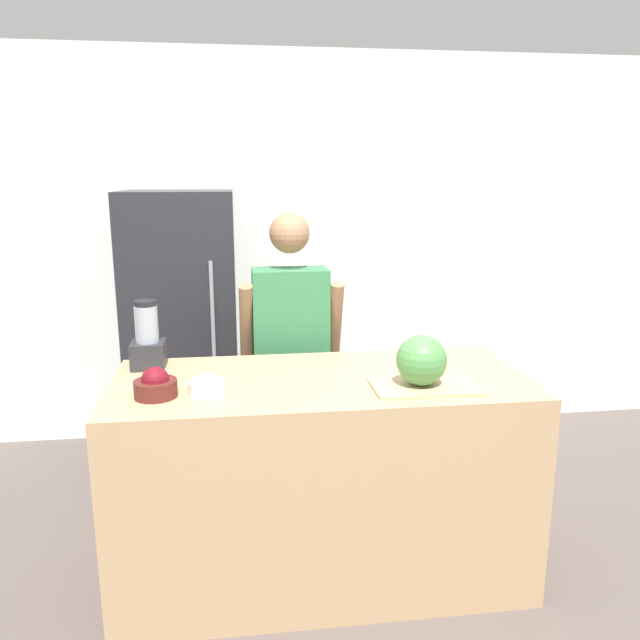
{
  "coord_description": "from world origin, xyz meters",
  "views": [
    {
      "loc": [
        -0.35,
        -2.16,
        1.8
      ],
      "look_at": [
        0.0,
        0.43,
        1.19
      ],
      "focal_mm": 35.0,
      "sensor_mm": 36.0,
      "label": 1
    }
  ],
  "objects_px": {
    "bowl_cherries": "(155,385)",
    "blender": "(148,341)",
    "person": "(291,360)",
    "refrigerator": "(183,328)",
    "bowl_cream": "(207,385)",
    "watermelon": "(421,360)"
  },
  "relations": [
    {
      "from": "bowl_cherries",
      "to": "blender",
      "type": "height_order",
      "value": "blender"
    },
    {
      "from": "bowl_cream",
      "to": "bowl_cherries",
      "type": "bearing_deg",
      "value": -176.5
    },
    {
      "from": "bowl_cherries",
      "to": "blender",
      "type": "xyz_separation_m",
      "value": [
        -0.08,
        0.41,
        0.08
      ]
    },
    {
      "from": "person",
      "to": "blender",
      "type": "xyz_separation_m",
      "value": [
        -0.69,
        -0.39,
        0.24
      ]
    },
    {
      "from": "bowl_cream",
      "to": "blender",
      "type": "xyz_separation_m",
      "value": [
        -0.28,
        0.39,
        0.09
      ]
    },
    {
      "from": "refrigerator",
      "to": "bowl_cherries",
      "type": "xyz_separation_m",
      "value": [
        0.01,
        -1.5,
        0.13
      ]
    },
    {
      "from": "bowl_cherries",
      "to": "bowl_cream",
      "type": "bearing_deg",
      "value": 3.5
    },
    {
      "from": "blender",
      "to": "watermelon",
      "type": "bearing_deg",
      "value": -20.96
    },
    {
      "from": "person",
      "to": "bowl_cream",
      "type": "distance_m",
      "value": 0.9
    },
    {
      "from": "refrigerator",
      "to": "bowl_cream",
      "type": "height_order",
      "value": "refrigerator"
    },
    {
      "from": "person",
      "to": "blender",
      "type": "bearing_deg",
      "value": -150.4
    },
    {
      "from": "watermelon",
      "to": "blender",
      "type": "bearing_deg",
      "value": 159.04
    },
    {
      "from": "person",
      "to": "bowl_cherries",
      "type": "height_order",
      "value": "person"
    },
    {
      "from": "watermelon",
      "to": "bowl_cherries",
      "type": "relative_size",
      "value": 1.23
    },
    {
      "from": "refrigerator",
      "to": "bowl_cream",
      "type": "relative_size",
      "value": 11.43
    },
    {
      "from": "bowl_cherries",
      "to": "watermelon",
      "type": "bearing_deg",
      "value": -1.85
    },
    {
      "from": "person",
      "to": "bowl_cream",
      "type": "xyz_separation_m",
      "value": [
        -0.41,
        -0.78,
        0.15
      ]
    },
    {
      "from": "bowl_cream",
      "to": "person",
      "type": "bearing_deg",
      "value": 62.58
    },
    {
      "from": "watermelon",
      "to": "blender",
      "type": "height_order",
      "value": "blender"
    },
    {
      "from": "blender",
      "to": "refrigerator",
      "type": "bearing_deg",
      "value": 86.66
    },
    {
      "from": "bowl_cherries",
      "to": "bowl_cream",
      "type": "distance_m",
      "value": 0.2
    },
    {
      "from": "bowl_cherries",
      "to": "bowl_cream",
      "type": "relative_size",
      "value": 1.14
    }
  ]
}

